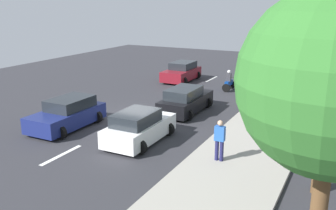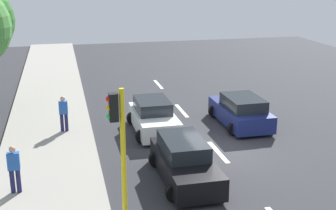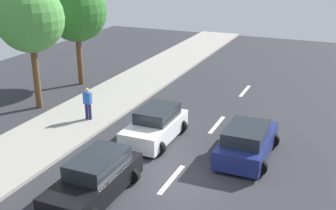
{
  "view_description": "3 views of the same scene",
  "coord_description": "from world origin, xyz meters",
  "px_view_note": "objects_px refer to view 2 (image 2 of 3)",
  "views": [
    {
      "loc": [
        10.79,
        -17.06,
        6.37
      ],
      "look_at": [
        3.34,
        -2.54,
        1.79
      ],
      "focal_mm": 39.97,
      "sensor_mm": 36.0,
      "label": 1
    },
    {
      "loc": [
        6.23,
        17.09,
        7.53
      ],
      "look_at": [
        1.75,
        -1.82,
        1.68
      ],
      "focal_mm": 49.2,
      "sensor_mm": 36.0,
      "label": 2
    },
    {
      "loc": [
        -5.65,
        13.46,
        8.48
      ],
      "look_at": [
        1.61,
        -3.38,
        1.73
      ],
      "focal_mm": 45.45,
      "sensor_mm": 36.0,
      "label": 3
    }
  ],
  "objects_px": {
    "car_dark_blue": "(241,111)",
    "traffic_light_corner": "(120,145)",
    "pedestrian_by_tree": "(14,168)",
    "car_white": "(154,117)",
    "pedestrian_near_signal": "(64,113)",
    "car_black": "(185,162)"
  },
  "relations": [
    {
      "from": "car_white",
      "to": "pedestrian_near_signal",
      "type": "xyz_separation_m",
      "value": [
        4.13,
        -0.61,
        0.35
      ]
    },
    {
      "from": "car_black",
      "to": "traffic_light_corner",
      "type": "bearing_deg",
      "value": 50.65
    },
    {
      "from": "car_dark_blue",
      "to": "traffic_light_corner",
      "type": "bearing_deg",
      "value": 50.67
    },
    {
      "from": "traffic_light_corner",
      "to": "pedestrian_near_signal",
      "type": "bearing_deg",
      "value": -81.32
    },
    {
      "from": "pedestrian_near_signal",
      "to": "car_black",
      "type": "bearing_deg",
      "value": 125.22
    },
    {
      "from": "car_white",
      "to": "car_black",
      "type": "height_order",
      "value": "same"
    },
    {
      "from": "car_white",
      "to": "pedestrian_near_signal",
      "type": "height_order",
      "value": "pedestrian_near_signal"
    },
    {
      "from": "pedestrian_near_signal",
      "to": "traffic_light_corner",
      "type": "xyz_separation_m",
      "value": [
        -1.42,
        9.33,
        1.87
      ]
    },
    {
      "from": "car_dark_blue",
      "to": "car_white",
      "type": "xyz_separation_m",
      "value": [
        4.36,
        -0.09,
        -0.0
      ]
    },
    {
      "from": "car_white",
      "to": "car_black",
      "type": "relative_size",
      "value": 0.91
    },
    {
      "from": "car_dark_blue",
      "to": "pedestrian_by_tree",
      "type": "bearing_deg",
      "value": 26.8
    },
    {
      "from": "traffic_light_corner",
      "to": "car_dark_blue",
      "type": "bearing_deg",
      "value": -129.33
    },
    {
      "from": "car_black",
      "to": "traffic_light_corner",
      "type": "xyz_separation_m",
      "value": [
        2.77,
        3.38,
        2.22
      ]
    },
    {
      "from": "pedestrian_by_tree",
      "to": "traffic_light_corner",
      "type": "distance_m",
      "value": 5.04
    },
    {
      "from": "car_dark_blue",
      "to": "car_black",
      "type": "relative_size",
      "value": 0.97
    },
    {
      "from": "pedestrian_by_tree",
      "to": "traffic_light_corner",
      "type": "height_order",
      "value": "traffic_light_corner"
    },
    {
      "from": "car_black",
      "to": "car_white",
      "type": "bearing_deg",
      "value": -89.24
    },
    {
      "from": "car_white",
      "to": "car_dark_blue",
      "type": "bearing_deg",
      "value": 178.81
    },
    {
      "from": "car_dark_blue",
      "to": "pedestrian_near_signal",
      "type": "relative_size",
      "value": 2.49
    },
    {
      "from": "pedestrian_near_signal",
      "to": "pedestrian_by_tree",
      "type": "bearing_deg",
      "value": 73.57
    },
    {
      "from": "car_dark_blue",
      "to": "pedestrian_near_signal",
      "type": "xyz_separation_m",
      "value": [
        8.49,
        -0.7,
        0.35
      ]
    },
    {
      "from": "car_white",
      "to": "pedestrian_by_tree",
      "type": "xyz_separation_m",
      "value": [
        5.86,
        5.25,
        0.35
      ]
    }
  ]
}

